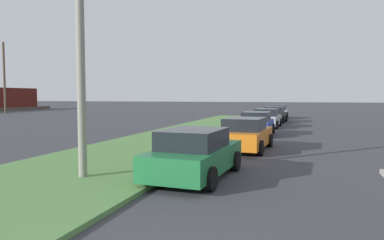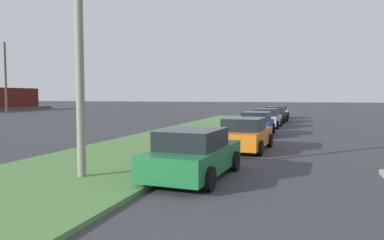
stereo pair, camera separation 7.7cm
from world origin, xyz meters
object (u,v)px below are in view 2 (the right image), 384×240
at_px(parked_car_blue, 257,124).
at_px(parked_car_black, 276,115).
at_px(parked_car_orange, 245,134).
at_px(streetlight, 91,27).
at_px(parked_car_green, 194,154).
at_px(parked_car_white, 279,112).
at_px(parked_car_silver, 267,118).
at_px(distant_utility_pole, 6,78).

height_order(parked_car_blue, parked_car_black, same).
bearing_deg(parked_car_orange, streetlight, 159.01).
xyz_separation_m(parked_car_orange, parked_car_blue, (6.49, 0.30, 0.00)).
distance_m(parked_car_green, parked_car_orange, 5.98).
bearing_deg(parked_car_blue, parked_car_black, -1.13).
xyz_separation_m(parked_car_black, streetlight, (-25.36, 3.18, 3.67)).
xyz_separation_m(parked_car_blue, parked_car_black, (11.69, -0.26, 0.00)).
height_order(parked_car_blue, streetlight, streetlight).
height_order(parked_car_white, streetlight, streetlight).
distance_m(parked_car_green, parked_car_silver, 18.37).
bearing_deg(parked_car_blue, distant_utility_pole, 64.58).
bearing_deg(distant_utility_pole, parked_car_white, -90.00).
relative_size(parked_car_orange, distant_utility_pole, 0.44).
height_order(parked_car_orange, parked_car_black, same).
bearing_deg(parked_car_blue, parked_car_white, -0.45).
relative_size(parked_car_black, parked_car_white, 1.02).
relative_size(parked_car_green, parked_car_white, 1.02).
distance_m(streetlight, distant_utility_pole, 46.81).
relative_size(parked_car_orange, parked_car_silver, 1.01).
bearing_deg(parked_car_blue, parked_car_green, 178.87).
distance_m(parked_car_orange, streetlight, 8.69).
relative_size(parked_car_blue, streetlight, 0.57).
distance_m(parked_car_silver, parked_car_black, 5.77).
bearing_deg(parked_car_black, parked_car_orange, -176.93).
bearing_deg(parked_car_silver, distant_utility_pole, 74.63).
bearing_deg(parked_car_green, distant_utility_pole, 54.17).
relative_size(parked_car_green, distant_utility_pole, 0.44).
xyz_separation_m(parked_car_blue, distant_utility_pole, (17.91, 37.46, 4.28)).
distance_m(parked_car_black, distant_utility_pole, 38.47).
relative_size(parked_car_silver, streetlight, 0.58).
bearing_deg(distant_utility_pole, parked_car_black, -99.37).
relative_size(parked_car_green, parked_car_orange, 1.00).
height_order(parked_car_silver, parked_car_white, same).
distance_m(parked_car_white, distant_utility_pole, 37.89).
bearing_deg(parked_car_blue, streetlight, 168.06).
distance_m(parked_car_blue, parked_car_silver, 5.92).
distance_m(parked_car_silver, distant_utility_pole, 39.63).
bearing_deg(parked_car_black, parked_car_green, -178.34).
bearing_deg(parked_car_silver, parked_car_black, 0.48).
distance_m(parked_car_blue, parked_car_black, 11.69).
bearing_deg(streetlight, parked_car_blue, -12.07).
xyz_separation_m(parked_car_silver, parked_car_white, (11.99, -0.11, 0.00)).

